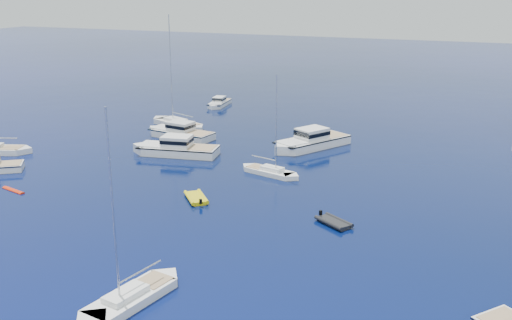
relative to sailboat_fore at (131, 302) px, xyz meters
The scene contains 12 objects.
ground 2.26m from the sailboat_fore, 14.16° to the right, with size 400.00×400.00×0.00m, color navy.
motor_cruiser_centre 35.28m from the sailboat_fore, 115.44° to the left, with size 3.55×11.61×3.05m, color white, non-canonical shape.
motor_cruiser_far_l 43.67m from the sailboat_fore, 115.64° to the left, with size 3.33×10.89×2.86m, color silver, non-canonical shape.
motor_cruiser_distant 41.35m from the sailboat_fore, 91.16° to the left, with size 3.77×12.32×3.23m, color white, non-canonical shape.
motor_cruiser_horizon 65.35m from the sailboat_fore, 111.11° to the left, with size 2.36×7.71×2.02m, color white, non-canonical shape.
sailboat_fore is the anchor object (origin of this frame).
sailboat_centre 29.12m from the sailboat_fore, 93.08° to the left, with size 2.06×7.91×11.63m, color white, non-canonical shape.
sailboat_far_l 50.32m from the sailboat_fore, 116.50° to the left, with size 2.94×11.32×16.64m, color silver, non-canonical shape.
tender_yellow 19.46m from the sailboat_fore, 105.55° to the left, with size 2.07×3.79×0.95m, color yellow, non-canonical shape.
tender_grey_near 20.04m from the sailboat_fore, 63.97° to the left, with size 1.95×3.54×0.95m, color black, non-canonical shape.
tender_grey_far 39.56m from the sailboat_fore, 117.62° to the left, with size 2.23×4.16×0.95m, color black, non-canonical shape.
kayak_orange 27.39m from the sailboat_fore, 149.56° to the left, with size 0.56×3.23×0.30m, color red, non-canonical shape.
Camera 1 is at (18.92, -28.27, 20.25)m, focal length 41.54 mm.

